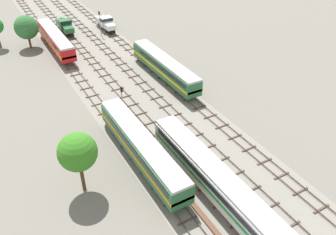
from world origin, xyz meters
TOP-DOWN VIEW (x-y plane):
  - ground_plane at (0.00, 56.00)m, footprint 480.00×480.00m
  - ballast_bed at (0.00, 56.00)m, footprint 17.73×176.00m
  - track_far_left at (-6.87, 57.00)m, footprint 2.40×126.00m
  - track_left at (-2.29, 57.00)m, footprint 2.40×126.00m
  - track_centre_left at (2.29, 57.00)m, footprint 2.40×126.00m
  - track_centre at (6.87, 57.00)m, footprint 2.40×126.00m
  - passenger_coach_left_nearest at (-2.29, 18.52)m, footprint 2.96×22.00m
  - diesel_railcar_far_left_near at (-6.87, 27.40)m, footprint 2.96×20.50m
  - diesel_railcar_centre_mid at (6.87, 45.94)m, footprint 2.96×20.50m
  - diesel_railcar_far_left_midfar at (-6.87, 68.98)m, footprint 2.96×20.50m
  - shunter_loco_centre_far at (6.87, 75.31)m, footprint 2.74×8.46m
  - shunter_loco_left_farther at (-2.29, 78.31)m, footprint 2.74×8.46m
  - signal_post_nearest at (-4.58, 38.69)m, footprint 0.28×0.47m
  - signal_post_near at (4.58, 72.71)m, footprint 0.28×0.47m
  - lineside_tree_0 at (-11.54, 73.39)m, footprint 5.02×5.02m
  - lineside_tree_2 at (-14.89, 26.42)m, footprint 4.41×4.41m
  - spare_rail_bundle at (-5.11, 17.63)m, footprint 0.60×10.00m

SIDE VIEW (x-z plane):
  - ground_plane at x=0.00m, z-range 0.00..0.00m
  - ballast_bed at x=0.00m, z-range 0.00..0.01m
  - spare_rail_bundle at x=-5.11m, z-range 0.00..0.24m
  - track_far_left at x=-6.87m, z-range -0.01..0.28m
  - track_left at x=-2.29m, z-range -0.01..0.28m
  - track_centre_left at x=2.29m, z-range -0.01..0.28m
  - track_centre at x=6.87m, z-range -0.01..0.28m
  - shunter_loco_centre_far at x=6.87m, z-range 0.46..3.56m
  - shunter_loco_left_farther at x=-2.29m, z-range 0.46..3.56m
  - diesel_railcar_far_left_near at x=-6.87m, z-range 0.70..4.50m
  - diesel_railcar_centre_mid at x=6.87m, z-range 0.70..4.50m
  - diesel_railcar_far_left_midfar at x=-6.87m, z-range 0.70..4.50m
  - passenger_coach_left_nearest at x=-2.29m, z-range 0.71..4.51m
  - signal_post_nearest at x=-4.58m, z-range 0.70..5.78m
  - signal_post_near at x=4.58m, z-range 0.76..6.54m
  - lineside_tree_0 at x=-11.54m, z-range 1.01..8.08m
  - lineside_tree_2 at x=-14.89m, z-range 1.71..9.61m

